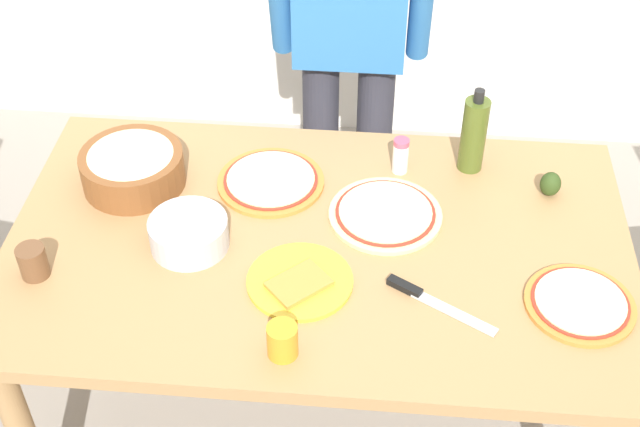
% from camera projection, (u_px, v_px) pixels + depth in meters
% --- Properties ---
extents(ground, '(8.00, 8.00, 0.00)m').
position_uv_depth(ground, '(319.00, 417.00, 2.73)').
color(ground, gray).
extents(dining_table, '(1.60, 0.96, 0.76)m').
position_uv_depth(dining_table, '(318.00, 266.00, 2.28)').
color(dining_table, '#A37A4C').
rests_on(dining_table, ground).
extents(person_cook, '(0.49, 0.25, 1.62)m').
position_uv_depth(person_cook, '(350.00, 31.00, 2.66)').
color(person_cook, '#2D2D38').
rests_on(person_cook, ground).
extents(pizza_raw_on_board, '(0.30, 0.30, 0.02)m').
position_uv_depth(pizza_raw_on_board, '(385.00, 214.00, 2.29)').
color(pizza_raw_on_board, beige).
rests_on(pizza_raw_on_board, dining_table).
extents(pizza_cooked_on_tray, '(0.29, 0.29, 0.02)m').
position_uv_depth(pizza_cooked_on_tray, '(271.00, 181.00, 2.39)').
color(pizza_cooked_on_tray, '#C67A33').
rests_on(pizza_cooked_on_tray, dining_table).
extents(pizza_second_cooked, '(0.26, 0.26, 0.02)m').
position_uv_depth(pizza_second_cooked, '(580.00, 303.00, 2.05)').
color(pizza_second_cooked, '#C67A33').
rests_on(pizza_second_cooked, dining_table).
extents(plate_with_slice, '(0.26, 0.26, 0.02)m').
position_uv_depth(plate_with_slice, '(300.00, 282.00, 2.10)').
color(plate_with_slice, gold).
rests_on(plate_with_slice, dining_table).
extents(popcorn_bowl, '(0.28, 0.28, 0.11)m').
position_uv_depth(popcorn_bowl, '(132.00, 165.00, 2.36)').
color(popcorn_bowl, brown).
rests_on(popcorn_bowl, dining_table).
extents(mixing_bowl_steel, '(0.20, 0.20, 0.08)m').
position_uv_depth(mixing_bowl_steel, '(189.00, 233.00, 2.19)').
color(mixing_bowl_steel, '#B7B7BC').
rests_on(mixing_bowl_steel, dining_table).
extents(olive_oil_bottle, '(0.07, 0.07, 0.26)m').
position_uv_depth(olive_oil_bottle, '(474.00, 134.00, 2.38)').
color(olive_oil_bottle, '#47561E').
rests_on(olive_oil_bottle, dining_table).
extents(cup_orange, '(0.07, 0.07, 0.08)m').
position_uv_depth(cup_orange, '(282.00, 341.00, 1.92)').
color(cup_orange, orange).
rests_on(cup_orange, dining_table).
extents(cup_small_brown, '(0.07, 0.07, 0.08)m').
position_uv_depth(cup_small_brown, '(33.00, 262.00, 2.11)').
color(cup_small_brown, brown).
rests_on(cup_small_brown, dining_table).
extents(salt_shaker, '(0.04, 0.04, 0.11)m').
position_uv_depth(salt_shaker, '(401.00, 156.00, 2.40)').
color(salt_shaker, white).
rests_on(salt_shaker, dining_table).
extents(chef_knife, '(0.26, 0.17, 0.02)m').
position_uv_depth(chef_knife, '(427.00, 299.00, 2.06)').
color(chef_knife, silver).
rests_on(chef_knife, dining_table).
extents(avocado, '(0.06, 0.06, 0.07)m').
position_uv_depth(avocado, '(550.00, 184.00, 2.34)').
color(avocado, '#2D4219').
rests_on(avocado, dining_table).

